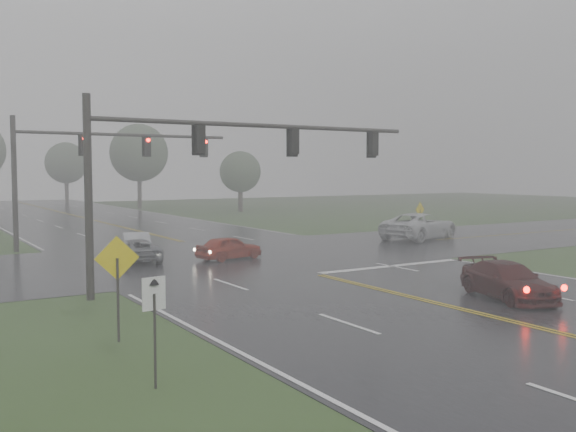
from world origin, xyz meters
TOP-DOWN VIEW (x-y plane):
  - main_road at (0.00, 20.00)m, footprint 18.00×160.00m
  - cross_street at (0.00, 22.00)m, footprint 120.00×14.00m
  - stop_bar at (4.50, 14.40)m, footprint 8.50×0.50m
  - sedan_maroon at (2.79, 6.03)m, footprint 3.13×4.90m
  - sedan_red at (-1.18, 20.77)m, footprint 3.87×2.16m
  - sedan_silver at (-4.88, 24.90)m, footprint 2.34×4.20m
  - car_grey at (-5.64, 22.61)m, footprint 2.24×4.31m
  - pickup_white at (14.49, 23.04)m, footprint 7.05×4.75m
  - signal_gantry_near at (-5.59, 13.93)m, footprint 14.72×0.33m
  - signal_gantry_far at (-6.10, 30.22)m, footprint 13.41×0.40m
  - sign_diamond_west at (-11.06, 7.71)m, footprint 1.21×0.17m
  - sign_arrow_white at (-11.53, 3.56)m, footprint 0.54×0.11m
  - sign_diamond_east at (15.25, 23.83)m, footprint 1.02×0.28m
  - tree_ne_a at (10.12, 68.48)m, footprint 7.19×7.19m
  - tree_e_near at (18.09, 56.57)m, footprint 4.76×4.76m
  - tree_n_far at (5.84, 88.74)m, footprint 6.09×6.09m

SIDE VIEW (x-z plane):
  - main_road at x=0.00m, z-range -0.01..0.01m
  - cross_street at x=0.00m, z-range -0.01..0.01m
  - stop_bar at x=4.50m, z-range 0.00..0.00m
  - sedan_maroon at x=2.79m, z-range -0.66..0.66m
  - sedan_red at x=-1.18m, z-range -0.62..0.62m
  - sedan_silver at x=-4.88m, z-range -0.66..0.66m
  - car_grey at x=-5.64m, z-range -0.58..0.58m
  - pickup_white at x=14.49m, z-range -0.90..0.90m
  - sign_diamond_east at x=15.25m, z-range 0.44..2.94m
  - sign_arrow_white at x=-11.53m, z-range 0.48..2.90m
  - sign_diamond_west at x=-11.06m, z-range 0.51..3.42m
  - tree_e_near at x=18.09m, z-range 1.09..8.08m
  - signal_gantry_near at x=-5.59m, z-range 1.54..8.98m
  - signal_gantry_far at x=-6.10m, z-range 1.58..9.44m
  - tree_n_far at x=5.84m, z-range 1.41..10.36m
  - tree_ne_a at x=10.12m, z-range 1.67..12.22m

